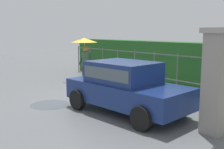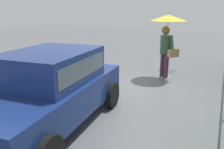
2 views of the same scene
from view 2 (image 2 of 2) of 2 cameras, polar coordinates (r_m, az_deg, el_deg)
The scene contains 5 objects.
ground_plane at distance 6.38m, azimuth 1.60°, elevation -4.81°, with size 40.00×40.00×0.00m, color slate.
car at distance 4.70m, azimuth -15.00°, elevation -2.66°, with size 3.86×2.14×1.48m.
pedestrian at distance 7.65m, azimuth 13.43°, elevation 10.50°, with size 1.13×1.13×2.07m.
puddle_near at distance 7.33m, azimuth -11.83°, elevation -2.35°, with size 1.26×1.26×0.00m, color #4C545B.
puddle_far at distance 8.97m, azimuth 13.22°, elevation 0.91°, with size 0.69×0.69×0.00m, color #4C545B.
Camera 2 is at (5.45, 2.45, 2.26)m, focal length 37.33 mm.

